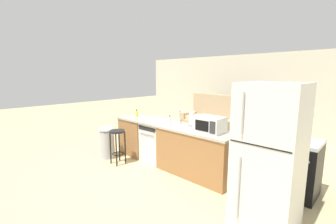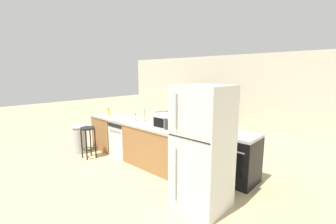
{
  "view_description": "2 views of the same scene",
  "coord_description": "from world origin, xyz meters",
  "px_view_note": "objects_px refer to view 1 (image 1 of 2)",
  "views": [
    {
      "loc": [
        3.28,
        -3.33,
        1.91
      ],
      "look_at": [
        -0.03,
        0.13,
        1.12
      ],
      "focal_mm": 24.0,
      "sensor_mm": 36.0,
      "label": 1
    },
    {
      "loc": [
        4.09,
        -3.18,
        1.99
      ],
      "look_at": [
        0.71,
        0.49,
        1.12
      ],
      "focal_mm": 24.0,
      "sensor_mm": 36.0,
      "label": 2
    }
  ],
  "objects_px": {
    "paper_towel_roll": "(192,119)",
    "refrigerator": "(269,156)",
    "couch": "(213,122)",
    "kettle": "(286,131)",
    "dish_soap_bottle": "(137,113)",
    "dishwasher": "(157,142)",
    "stove_range": "(292,166)",
    "soap_bottle": "(170,120)",
    "microwave": "(210,124)",
    "trash_bin": "(107,142)",
    "bar_stool": "(118,140)"
  },
  "relations": [
    {
      "from": "dish_soap_bottle",
      "to": "refrigerator",
      "type": "bearing_deg",
      "value": -10.21
    },
    {
      "from": "dishwasher",
      "to": "refrigerator",
      "type": "relative_size",
      "value": 0.46
    },
    {
      "from": "kettle",
      "to": "soap_bottle",
      "type": "bearing_deg",
      "value": -162.01
    },
    {
      "from": "refrigerator",
      "to": "dish_soap_bottle",
      "type": "height_order",
      "value": "refrigerator"
    },
    {
      "from": "refrigerator",
      "to": "kettle",
      "type": "relative_size",
      "value": 8.89
    },
    {
      "from": "soap_bottle",
      "to": "dish_soap_bottle",
      "type": "height_order",
      "value": "same"
    },
    {
      "from": "dishwasher",
      "to": "kettle",
      "type": "bearing_deg",
      "value": 15.58
    },
    {
      "from": "refrigerator",
      "to": "trash_bin",
      "type": "xyz_separation_m",
      "value": [
        -3.56,
        -0.14,
        -0.53
      ]
    },
    {
      "from": "microwave",
      "to": "paper_towel_roll",
      "type": "distance_m",
      "value": 0.58
    },
    {
      "from": "stove_range",
      "to": "trash_bin",
      "type": "distance_m",
      "value": 3.77
    },
    {
      "from": "paper_towel_roll",
      "to": "dish_soap_bottle",
      "type": "height_order",
      "value": "paper_towel_roll"
    },
    {
      "from": "dish_soap_bottle",
      "to": "bar_stool",
      "type": "distance_m",
      "value": 0.94
    },
    {
      "from": "paper_towel_roll",
      "to": "trash_bin",
      "type": "distance_m",
      "value": 2.1
    },
    {
      "from": "microwave",
      "to": "dish_soap_bottle",
      "type": "bearing_deg",
      "value": 178.4
    },
    {
      "from": "dishwasher",
      "to": "refrigerator",
      "type": "bearing_deg",
      "value": -11.93
    },
    {
      "from": "trash_bin",
      "to": "microwave",
      "type": "bearing_deg",
      "value": 16.29
    },
    {
      "from": "kettle",
      "to": "microwave",
      "type": "bearing_deg",
      "value": -147.31
    },
    {
      "from": "refrigerator",
      "to": "dish_soap_bottle",
      "type": "relative_size",
      "value": 10.36
    },
    {
      "from": "couch",
      "to": "trash_bin",
      "type": "bearing_deg",
      "value": -99.07
    },
    {
      "from": "dish_soap_bottle",
      "to": "bar_stool",
      "type": "xyz_separation_m",
      "value": [
        0.3,
        -0.78,
        -0.44
      ]
    },
    {
      "from": "paper_towel_roll",
      "to": "kettle",
      "type": "height_order",
      "value": "paper_towel_roll"
    },
    {
      "from": "refrigerator",
      "to": "paper_towel_roll",
      "type": "distance_m",
      "value": 1.92
    },
    {
      "from": "microwave",
      "to": "trash_bin",
      "type": "bearing_deg",
      "value": -163.71
    },
    {
      "from": "kettle",
      "to": "couch",
      "type": "bearing_deg",
      "value": 141.98
    },
    {
      "from": "refrigerator",
      "to": "soap_bottle",
      "type": "distance_m",
      "value": 2.29
    },
    {
      "from": "stove_range",
      "to": "refrigerator",
      "type": "bearing_deg",
      "value": -90.01
    },
    {
      "from": "couch",
      "to": "dishwasher",
      "type": "bearing_deg",
      "value": -82.25
    },
    {
      "from": "refrigerator",
      "to": "paper_towel_roll",
      "type": "xyz_separation_m",
      "value": [
        -1.77,
        0.73,
        0.13
      ]
    },
    {
      "from": "dishwasher",
      "to": "stove_range",
      "type": "height_order",
      "value": "stove_range"
    },
    {
      "from": "stove_range",
      "to": "couch",
      "type": "relative_size",
      "value": 0.43
    },
    {
      "from": "dishwasher",
      "to": "refrigerator",
      "type": "distance_m",
      "value": 2.7
    },
    {
      "from": "dish_soap_bottle",
      "to": "trash_bin",
      "type": "distance_m",
      "value": 0.97
    },
    {
      "from": "stove_range",
      "to": "couch",
      "type": "distance_m",
      "value": 3.8
    },
    {
      "from": "stove_range",
      "to": "dish_soap_bottle",
      "type": "relative_size",
      "value": 5.11
    },
    {
      "from": "paper_towel_roll",
      "to": "refrigerator",
      "type": "bearing_deg",
      "value": -22.46
    },
    {
      "from": "stove_range",
      "to": "refrigerator",
      "type": "xyz_separation_m",
      "value": [
        -0.0,
        -1.1,
        0.46
      ]
    },
    {
      "from": "soap_bottle",
      "to": "trash_bin",
      "type": "xyz_separation_m",
      "value": [
        -1.35,
        -0.7,
        -0.59
      ]
    },
    {
      "from": "couch",
      "to": "paper_towel_roll",
      "type": "bearing_deg",
      "value": -65.7
    },
    {
      "from": "paper_towel_roll",
      "to": "soap_bottle",
      "type": "bearing_deg",
      "value": -159.16
    },
    {
      "from": "soap_bottle",
      "to": "refrigerator",
      "type": "bearing_deg",
      "value": -14.21
    },
    {
      "from": "refrigerator",
      "to": "dish_soap_bottle",
      "type": "xyz_separation_m",
      "value": [
        -3.38,
        0.61,
        0.06
      ]
    },
    {
      "from": "refrigerator",
      "to": "soap_bottle",
      "type": "bearing_deg",
      "value": 165.79
    },
    {
      "from": "dishwasher",
      "to": "kettle",
      "type": "distance_m",
      "value": 2.59
    },
    {
      "from": "refrigerator",
      "to": "couch",
      "type": "bearing_deg",
      "value": 131.03
    },
    {
      "from": "kettle",
      "to": "dish_soap_bottle",
      "type": "bearing_deg",
      "value": -169.06
    },
    {
      "from": "stove_range",
      "to": "dish_soap_bottle",
      "type": "xyz_separation_m",
      "value": [
        -3.38,
        -0.49,
        0.52
      ]
    },
    {
      "from": "trash_bin",
      "to": "couch",
      "type": "bearing_deg",
      "value": 80.93
    },
    {
      "from": "bar_stool",
      "to": "trash_bin",
      "type": "relative_size",
      "value": 1.0
    },
    {
      "from": "dish_soap_bottle",
      "to": "couch",
      "type": "height_order",
      "value": "couch"
    },
    {
      "from": "kettle",
      "to": "couch",
      "type": "height_order",
      "value": "couch"
    }
  ]
}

